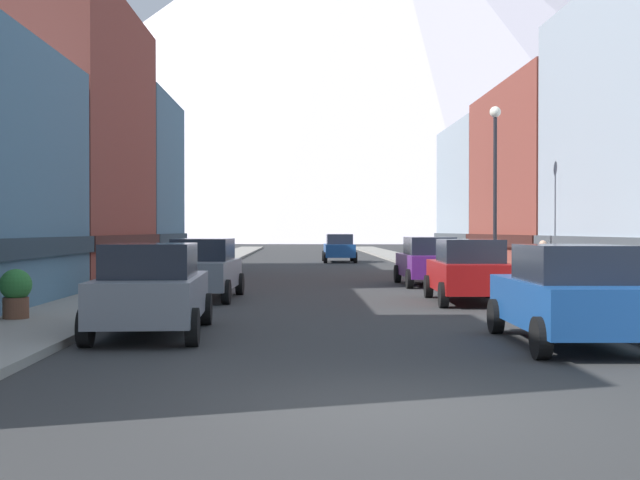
% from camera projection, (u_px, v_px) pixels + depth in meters
% --- Properties ---
extents(ground_plane, '(400.00, 400.00, 0.00)m').
position_uv_depth(ground_plane, '(382.00, 407.00, 9.52)').
color(ground_plane, '#323232').
extents(sidewalk_left, '(2.50, 100.00, 0.15)m').
position_uv_depth(sidewalk_left, '(200.00, 267.00, 44.34)').
color(sidewalk_left, gray).
rests_on(sidewalk_left, ground).
extents(sidewalk_right, '(2.50, 100.00, 0.15)m').
position_uv_depth(sidewalk_right, '(432.00, 266.00, 44.66)').
color(sidewalk_right, gray).
rests_on(sidewalk_right, ground).
extents(storefront_left_2, '(9.76, 11.94, 10.74)m').
position_uv_depth(storefront_left_2, '(6.00, 148.00, 31.82)').
color(storefront_left_2, brown).
rests_on(storefront_left_2, ground).
extents(storefront_left_3, '(9.19, 9.21, 8.86)m').
position_uv_depth(storefront_left_3, '(86.00, 187.00, 42.61)').
color(storefront_left_3, slate).
rests_on(storefront_left_3, ground).
extents(storefront_right_2, '(8.42, 11.64, 8.22)m').
position_uv_depth(storefront_right_2, '(591.00, 185.00, 35.37)').
color(storefront_right_2, brown).
rests_on(storefront_right_2, ground).
extents(storefront_right_3, '(6.45, 9.61, 7.87)m').
position_uv_depth(storefront_right_3, '(506.00, 199.00, 46.04)').
color(storefront_right_3, '#99A5B2').
rests_on(storefront_right_3, ground).
extents(car_left_0, '(2.21, 4.47, 1.78)m').
position_uv_depth(car_left_0, '(152.00, 289.00, 15.97)').
color(car_left_0, slate).
rests_on(car_left_0, ground).
extents(car_left_1, '(2.23, 4.47, 1.78)m').
position_uv_depth(car_left_1, '(203.00, 269.00, 24.38)').
color(car_left_1, slate).
rests_on(car_left_1, ground).
extents(car_right_0, '(2.15, 4.44, 1.78)m').
position_uv_depth(car_right_0, '(569.00, 295.00, 14.57)').
color(car_right_0, '#19478C').
rests_on(car_right_0, ground).
extents(car_right_1, '(2.21, 4.47, 1.78)m').
position_uv_depth(car_right_1, '(469.00, 271.00, 23.16)').
color(car_right_1, '#9E1111').
rests_on(car_right_1, ground).
extents(car_right_2, '(2.10, 4.42, 1.78)m').
position_uv_depth(car_right_2, '(428.00, 261.00, 30.37)').
color(car_right_2, '#591E72').
rests_on(car_right_2, ground).
extents(car_driving_0, '(2.06, 4.40, 1.78)m').
position_uv_depth(car_driving_0, '(339.00, 248.00, 52.47)').
color(car_driving_0, '#19478C').
rests_on(car_driving_0, ground).
extents(trash_bin_right, '(0.59, 0.59, 0.98)m').
position_uv_depth(trash_bin_right, '(634.00, 294.00, 18.04)').
color(trash_bin_right, '#4C5156').
rests_on(trash_bin_right, sidewalk_right).
extents(potted_plant_0, '(0.53, 0.53, 0.78)m').
position_uv_depth(potted_plant_0, '(118.00, 274.00, 27.58)').
color(potted_plant_0, '#4C4C51').
rests_on(potted_plant_0, sidewalk_left).
extents(potted_plant_1, '(0.68, 0.68, 1.06)m').
position_uv_depth(potted_plant_1, '(16.00, 292.00, 17.65)').
color(potted_plant_1, brown).
rests_on(potted_plant_1, sidewalk_left).
extents(potted_plant_2, '(0.58, 0.58, 0.86)m').
position_uv_depth(potted_plant_2, '(599.00, 283.00, 21.91)').
color(potted_plant_2, '#4C4C51').
rests_on(potted_plant_2, sidewalk_right).
extents(pedestrian_0, '(0.36, 0.36, 1.58)m').
position_uv_depth(pedestrian_0, '(543.00, 269.00, 24.43)').
color(pedestrian_0, '#333338').
rests_on(pedestrian_0, sidewalk_right).
extents(streetlamp_right, '(0.36, 0.36, 5.86)m').
position_uv_depth(streetlamp_right, '(495.00, 169.00, 26.58)').
color(streetlamp_right, black).
rests_on(streetlamp_right, sidewalk_right).
extents(mountain_backdrop, '(304.99, 304.99, 123.27)m').
position_uv_depth(mountain_backdrop, '(376.00, 47.00, 269.29)').
color(mountain_backdrop, silver).
rests_on(mountain_backdrop, ground).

